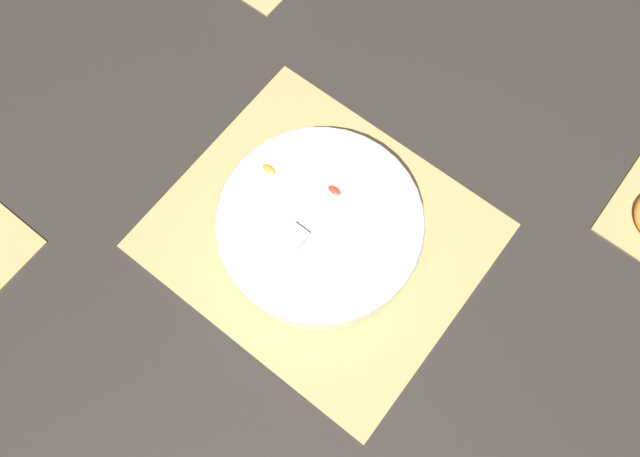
% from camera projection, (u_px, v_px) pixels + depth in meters
% --- Properties ---
extents(ground_plane, '(6.00, 6.00, 0.00)m').
position_uv_depth(ground_plane, '(320.00, 236.00, 0.84)').
color(ground_plane, '#2D2823').
extents(bamboo_mat_center, '(0.41, 0.36, 0.01)m').
position_uv_depth(bamboo_mat_center, '(320.00, 235.00, 0.84)').
color(bamboo_mat_center, tan).
rests_on(bamboo_mat_center, ground_plane).
extents(fruit_salad_bowl, '(0.27, 0.27, 0.07)m').
position_uv_depth(fruit_salad_bowl, '(320.00, 226.00, 0.80)').
color(fruit_salad_bowl, silver).
rests_on(fruit_salad_bowl, bamboo_mat_center).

